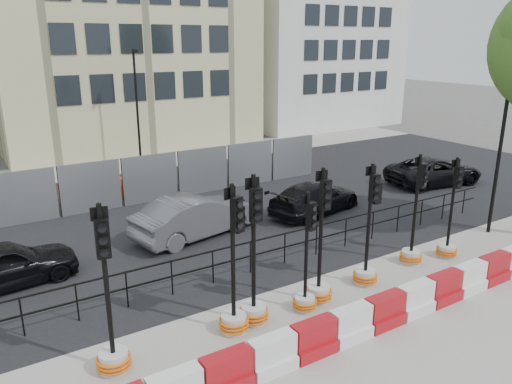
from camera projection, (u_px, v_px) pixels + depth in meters
ground at (309, 279)px, 13.98m from camera, size 120.00×120.00×0.00m
sidewalk_near at (389, 329)px, 11.55m from camera, size 40.00×6.00×0.02m
road at (199, 210)px, 19.64m from camera, size 40.00×14.00×0.03m
sidewalk_far at (126, 164)px, 26.92m from camera, size 40.00×4.00×0.02m
building_white at (310, 18)px, 38.09m from camera, size 12.00×9.06×16.00m
kerb_railing at (285, 243)px, 14.75m from camera, size 18.00×0.04×1.00m
heras_fencing at (161, 179)px, 21.38m from camera, size 14.33×1.72×2.00m
lamp_post_far at (137, 106)px, 25.41m from camera, size 0.12×0.56×6.00m
lamp_post_near at (502, 142)px, 16.44m from camera, size 0.12×0.56×6.00m
barrier_row at (384, 312)px, 11.61m from camera, size 13.60×0.50×0.80m
traffic_signal_a at (112, 339)px, 9.92m from camera, size 0.71×0.71×3.58m
traffic_signal_b at (234, 299)px, 11.25m from camera, size 0.70×0.70×3.55m
traffic_signal_c at (254, 294)px, 11.64m from camera, size 0.72×0.72×3.65m
traffic_signal_d at (306, 283)px, 12.20m from camera, size 0.61×0.61×3.07m
traffic_signal_e at (319, 275)px, 12.61m from camera, size 0.70×0.70×3.54m
traffic_signal_f at (367, 257)px, 13.50m from camera, size 0.67×0.67×3.41m
traffic_signal_g at (413, 242)px, 14.80m from camera, size 0.66×0.66×3.36m
traffic_signal_h at (448, 237)px, 15.24m from camera, size 0.62×0.62×3.16m
car_a at (4, 265)px, 13.40m from camera, size 2.34×4.10×1.28m
car_b at (195, 216)px, 16.86m from camera, size 3.30×5.03×1.46m
car_c at (315, 198)px, 19.19m from camera, size 3.56×4.94×1.21m
car_d at (434, 171)px, 23.02m from camera, size 3.55×5.24×1.27m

